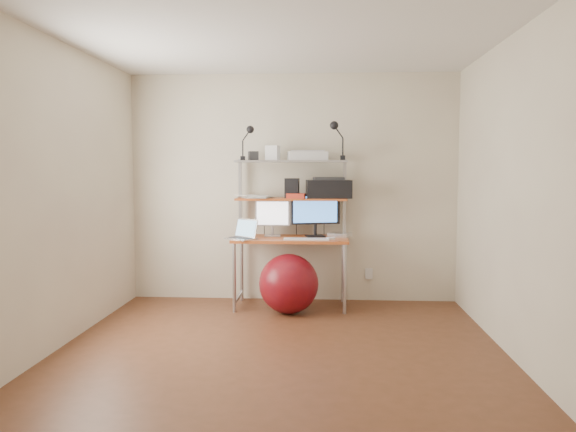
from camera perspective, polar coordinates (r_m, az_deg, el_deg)
name	(u,v)px	position (r m, az deg, el deg)	size (l,w,h in m)	color
room	(280,195)	(4.43, -0.84, 2.11)	(3.60, 3.60, 3.60)	brown
computer_desk	(291,217)	(5.94, 0.31, -0.07)	(1.20, 0.60, 1.57)	#C96327
wall_outlet	(369,274)	(6.32, 8.22, -5.83)	(0.08, 0.01, 0.12)	silver
monitor_silver	(273,216)	(6.01, -1.57, 0.03)	(0.37, 0.14, 0.42)	#BABABF
monitor_black	(315,212)	(5.97, 2.79, 0.44)	(0.52, 0.20, 0.53)	black
laptop	(244,235)	(5.81, -4.54, -1.90)	(0.38, 0.36, 0.26)	silver
keyboard	(306,239)	(5.73, 1.88, -2.35)	(0.46, 0.13, 0.01)	silver
mouse	(331,238)	(5.75, 4.39, -2.29)	(0.08, 0.05, 0.02)	silver
mac_mini	(340,235)	(6.02, 5.26, -1.90)	(0.21, 0.21, 0.04)	silver
phone	(294,239)	(5.75, 0.59, -2.34)	(0.08, 0.14, 0.01)	black
printer	(328,188)	(5.99, 4.14, 2.83)	(0.50, 0.36, 0.22)	black
nas_cube	(292,188)	(5.96, 0.41, 2.84)	(0.14, 0.14, 0.21)	black
red_box	(296,196)	(5.89, 0.82, 2.05)	(0.19, 0.13, 0.05)	red
scanner	(307,156)	(6.01, 1.97, 6.15)	(0.45, 0.33, 0.11)	silver
box_white	(273,153)	(6.00, -1.57, 6.41)	(0.13, 0.11, 0.16)	silver
box_grey	(253,156)	(6.07, -3.55, 6.11)	(0.10, 0.10, 0.10)	#2A2B2D
clip_lamp_left	(249,135)	(5.96, -4.02, 8.20)	(0.14, 0.08, 0.36)	black
clip_lamp_right	(336,132)	(5.91, 4.89, 8.53)	(0.16, 0.09, 0.40)	black
exercise_ball	(289,284)	(5.71, 0.07, -6.89)	(0.60, 0.60, 0.60)	maroon
paper_stack	(256,196)	(6.03, -3.23, 1.99)	(0.45, 0.42, 0.03)	white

